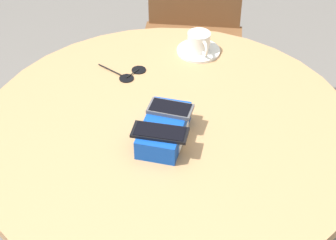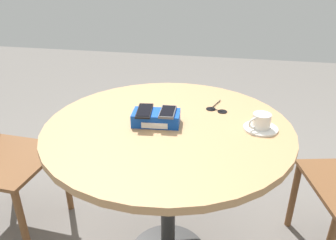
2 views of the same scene
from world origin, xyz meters
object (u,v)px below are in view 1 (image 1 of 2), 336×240
at_px(round_table, 168,155).
at_px(phone_box, 164,130).
at_px(phone_gray, 170,109).
at_px(coffee_cup, 199,42).
at_px(saucer, 198,51).
at_px(sunglasses, 130,74).
at_px(chair_far_side, 192,34).
at_px(phone_black, 160,132).

distance_m(round_table, phone_box, 0.15).
bearing_deg(phone_gray, coffee_cup, 4.98).
relative_size(saucer, sunglasses, 0.93).
distance_m(sunglasses, chair_far_side, 0.83).
xyz_separation_m(round_table, saucer, (0.38, 0.03, 0.11)).
height_order(round_table, chair_far_side, chair_far_side).
bearing_deg(chair_far_side, saucer, -161.68).
bearing_deg(phone_box, phone_black, -172.80).
height_order(phone_black, coffee_cup, coffee_cup).
distance_m(phone_box, phone_gray, 0.06).
relative_size(phone_gray, sunglasses, 0.80).
height_order(phone_box, coffee_cup, coffee_cup).
xyz_separation_m(phone_gray, sunglasses, (0.19, 0.20, -0.06)).
bearing_deg(phone_black, phone_box, 7.20).
relative_size(phone_black, sunglasses, 0.99).
height_order(round_table, phone_black, phone_black).
xyz_separation_m(phone_black, coffee_cup, (0.48, 0.04, -0.02)).
height_order(phone_gray, saucer, phone_gray).
distance_m(phone_box, phone_black, 0.06).
xyz_separation_m(phone_box, saucer, (0.43, 0.03, -0.02)).
height_order(round_table, sunglasses, sunglasses).
xyz_separation_m(round_table, sunglasses, (0.19, 0.19, 0.11)).
relative_size(coffee_cup, chair_far_side, 0.10).
xyz_separation_m(phone_black, chair_far_side, (1.06, 0.23, -0.36)).
relative_size(phone_gray, saucer, 0.86).
relative_size(phone_black, chair_far_side, 0.16).
distance_m(round_table, chair_far_side, 1.01).
height_order(phone_black, sunglasses, phone_black).
relative_size(phone_black, phone_gray, 1.24).
height_order(round_table, coffee_cup, coffee_cup).
height_order(round_table, phone_gray, phone_gray).
distance_m(phone_black, coffee_cup, 0.48).
distance_m(coffee_cup, chair_far_side, 0.70).
relative_size(round_table, phone_gray, 8.68).
relative_size(phone_box, sunglasses, 1.36).
relative_size(round_table, chair_far_side, 1.14).
relative_size(phone_box, phone_black, 1.38).
bearing_deg(coffee_cup, sunglasses, 139.02).
distance_m(saucer, chair_far_side, 0.68).
distance_m(phone_box, chair_far_side, 1.09).
relative_size(phone_box, saucer, 1.47).
xyz_separation_m(phone_box, chair_far_side, (1.01, 0.23, -0.33)).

